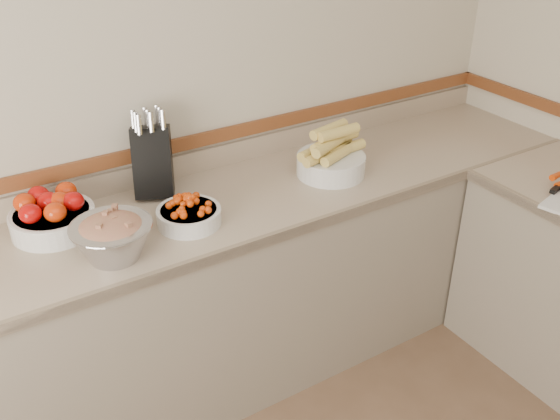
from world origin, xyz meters
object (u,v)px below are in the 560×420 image
cherry_tomato_bowl (189,214)px  corn_bowl (331,158)px  rhubarb_bowl (112,237)px  knife_block (152,160)px  tomato_bowl (52,215)px

cherry_tomato_bowl → corn_bowl: 0.72m
rhubarb_bowl → cherry_tomato_bowl: bearing=12.3°
knife_block → corn_bowl: knife_block is taller
rhubarb_bowl → corn_bowl: bearing=7.2°
tomato_bowl → rhubarb_bowl: 0.33m
cherry_tomato_bowl → knife_block: bearing=92.4°
knife_block → cherry_tomato_bowl: bearing=-87.6°
knife_block → rhubarb_bowl: 0.49m
tomato_bowl → cherry_tomato_bowl: size_ratio=1.26×
knife_block → tomato_bowl: (-0.44, -0.08, -0.09)m
rhubarb_bowl → knife_block: bearing=50.8°
corn_bowl → rhubarb_bowl: bearing=-172.8°
tomato_bowl → rhubarb_bowl: (0.13, -0.30, 0.02)m
corn_bowl → knife_block: bearing=161.3°
knife_block → corn_bowl: bearing=-18.7°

